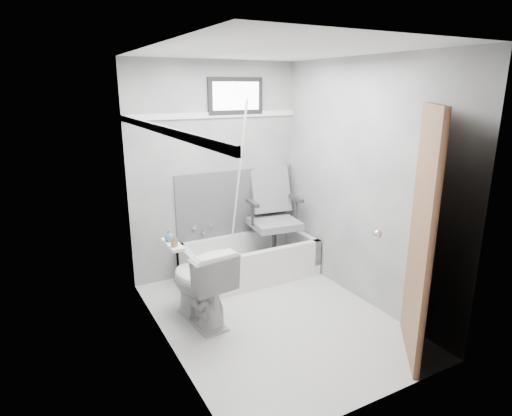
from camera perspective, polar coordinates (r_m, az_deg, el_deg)
floor at (r=4.20m, az=2.35°, el=-14.42°), size 2.60×2.60×0.00m
ceiling at (r=3.64m, az=2.80°, el=20.30°), size 2.60×2.60×0.00m
wall_back at (r=4.88m, az=-5.35°, el=4.95°), size 2.00×0.02×2.40m
wall_front at (r=2.76m, az=16.61°, el=-4.23°), size 2.00×0.02×2.40m
wall_left at (r=3.35m, az=-12.26°, el=-0.37°), size 0.02×2.60×2.40m
wall_right at (r=4.33m, az=14.00°, el=3.16°), size 0.02×2.60×2.40m
bathtub at (r=4.93m, az=-0.87°, el=-6.88°), size 1.50×0.70×0.42m
office_chair at (r=4.97m, az=2.49°, el=-1.15°), size 0.70×0.70×1.09m
toilet at (r=4.01m, az=-7.49°, el=-9.98°), size 0.51×0.81×0.75m
door at (r=3.57m, az=27.42°, el=-4.24°), size 0.78×0.78×2.00m
window at (r=4.88m, az=-2.74°, el=14.70°), size 0.66×0.04×0.40m
backerboard at (r=5.06m, az=-2.59°, el=0.75°), size 1.50×0.02×0.78m
trim_back at (r=4.79m, az=-5.48°, el=12.23°), size 2.00×0.02×0.06m
trim_left at (r=3.24m, az=-12.68°, el=10.23°), size 0.02×2.60×0.06m
pole at (r=4.75m, az=-2.45°, el=2.88°), size 0.02×0.50×1.90m
shelf at (r=3.50m, az=-11.05°, el=-4.79°), size 0.10×0.32×0.02m
soap_bottle_a at (r=3.40m, az=-10.86°, el=-4.21°), size 0.05×0.05×0.09m
soap_bottle_b at (r=3.53m, az=-11.56°, el=-3.60°), size 0.10×0.10×0.10m
faucet at (r=4.94m, az=-7.15°, el=-2.76°), size 0.26×0.10×0.16m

